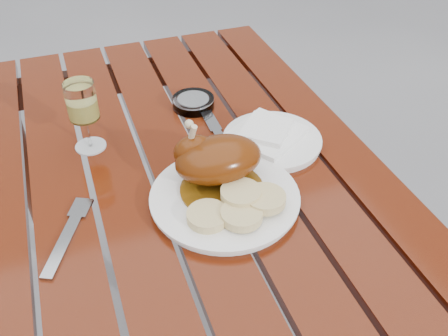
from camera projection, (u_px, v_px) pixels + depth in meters
The scene contains 10 objects.
table at pixel (186, 282), 1.25m from camera, with size 0.80×1.20×0.75m, color #60210B.
dinner_plate at pixel (225, 198), 0.92m from camera, with size 0.28×0.28×0.02m, color white.
roast_duck at pixel (215, 160), 0.92m from camera, with size 0.17×0.17×0.12m.
bread_dumplings at pixel (239, 206), 0.87m from camera, with size 0.18×0.12×0.03m.
wine_glass at pixel (85, 117), 1.01m from camera, with size 0.07×0.07×0.15m, color #EBE46B.
side_plate at pixel (272, 141), 1.06m from camera, with size 0.21×0.21×0.02m, color white.
napkin at pixel (266, 134), 1.06m from camera, with size 0.14×0.13×0.01m, color white.
ashtray at pixel (193, 102), 1.18m from camera, with size 0.10×0.10×0.02m, color #B2B7BC.
fork at pixel (65, 239), 0.85m from camera, with size 0.02×0.17×0.01m, color gray.
knife at pixel (223, 142), 1.07m from camera, with size 0.02×0.20×0.01m, color gray.
Camera 1 is at (-0.18, -0.78, 1.38)m, focal length 40.00 mm.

